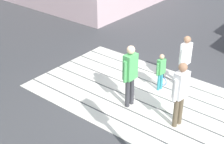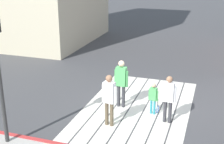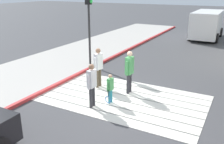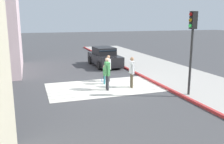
{
  "view_description": "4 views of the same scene",
  "coord_description": "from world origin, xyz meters",
  "px_view_note": "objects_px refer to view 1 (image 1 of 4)",
  "views": [
    {
      "loc": [
        -4.56,
        6.97,
        5.3
      ],
      "look_at": [
        0.65,
        0.54,
        0.79
      ],
      "focal_mm": 53.54,
      "sensor_mm": 36.0,
      "label": 1
    },
    {
      "loc": [
        -10.36,
        -2.49,
        5.2
      ],
      "look_at": [
        0.12,
        1.03,
        1.28
      ],
      "focal_mm": 50.61,
      "sensor_mm": 36.0,
      "label": 2
    },
    {
      "loc": [
        3.93,
        -8.24,
        4.22
      ],
      "look_at": [
        -0.66,
        0.24,
        0.94
      ],
      "focal_mm": 39.67,
      "sensor_mm": 36.0,
      "label": 3
    },
    {
      "loc": [
        3.97,
        13.29,
        3.89
      ],
      "look_at": [
        -0.49,
        0.12,
        0.9
      ],
      "focal_mm": 39.8,
      "sensor_mm": 36.0,
      "label": 4
    }
  ],
  "objects_px": {
    "pedestrian_adult_lead": "(180,90)",
    "pedestrian_child_with_racket": "(161,70)",
    "pedestrian_adult_side": "(185,58)",
    "pedestrian_adult_trailing": "(130,72)"
  },
  "relations": [
    {
      "from": "pedestrian_adult_lead",
      "to": "pedestrian_adult_trailing",
      "type": "xyz_separation_m",
      "value": [
        1.48,
        0.04,
        0.02
      ]
    },
    {
      "from": "pedestrian_adult_lead",
      "to": "pedestrian_adult_side",
      "type": "distance_m",
      "value": 1.97
    },
    {
      "from": "pedestrian_adult_lead",
      "to": "pedestrian_adult_trailing",
      "type": "relative_size",
      "value": 0.98
    },
    {
      "from": "pedestrian_adult_trailing",
      "to": "pedestrian_adult_side",
      "type": "relative_size",
      "value": 1.09
    },
    {
      "from": "pedestrian_adult_trailing",
      "to": "pedestrian_child_with_racket",
      "type": "height_order",
      "value": "pedestrian_adult_trailing"
    },
    {
      "from": "pedestrian_adult_lead",
      "to": "pedestrian_child_with_racket",
      "type": "xyz_separation_m",
      "value": [
        1.26,
        -1.22,
        -0.38
      ]
    },
    {
      "from": "pedestrian_adult_lead",
      "to": "pedestrian_child_with_racket",
      "type": "height_order",
      "value": "pedestrian_adult_lead"
    },
    {
      "from": "pedestrian_adult_lead",
      "to": "pedestrian_adult_side",
      "type": "bearing_deg",
      "value": -65.57
    },
    {
      "from": "pedestrian_adult_lead",
      "to": "pedestrian_child_with_racket",
      "type": "relative_size",
      "value": 1.51
    },
    {
      "from": "pedestrian_adult_lead",
      "to": "pedestrian_child_with_racket",
      "type": "bearing_deg",
      "value": -44.02
    }
  ]
}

